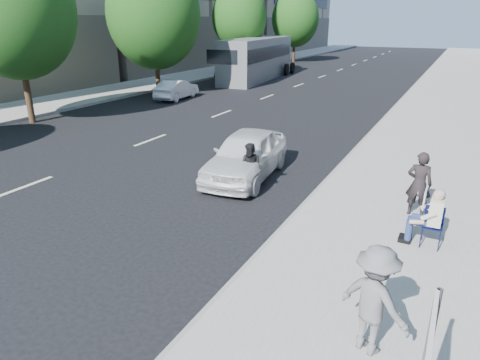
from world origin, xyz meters
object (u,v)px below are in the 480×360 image
Objects in this scene: seated_protester at (429,214)px; white_sedan_mid at (177,89)px; jogger at (374,300)px; motorcycle at (251,170)px; bus at (258,59)px; pedestrian_woman at (419,184)px; white_sedan_near at (246,155)px.

seated_protester is 0.36× the size of white_sedan_mid.
jogger reaches higher than motorcycle.
bus is (-10.58, 23.06, 1.00)m from motorcycle.
pedestrian_woman is at bearing 137.32° from white_sedan_mid.
white_sedan_near is 24.24m from bus.
white_sedan_mid is (-15.75, 13.22, -0.27)m from seated_protester.
jogger is at bearing -96.34° from seated_protester.
jogger is 5.24m from pedestrian_woman.
pedestrian_woman is at bearing -63.07° from bus.
pedestrian_woman reaches higher than white_sedan_near.
bus is at bearing 108.03° from white_sedan_near.
motorcycle is at bearing -71.65° from bus.
seated_protester reaches higher than white_sedan_mid.
white_sedan_near is 14.92m from white_sedan_mid.
pedestrian_woman is (0.06, 5.24, -0.03)m from jogger.
white_sedan_near is 1.19× the size of white_sedan_mid.
pedestrian_woman is 19.35m from white_sedan_mid.
motorcycle is 25.39m from bus.
bus reaches higher than pedestrian_woman.
jogger is 0.46× the size of white_sedan_mid.
bus reaches higher than jogger.
white_sedan_near reaches higher than motorcycle.
pedestrian_woman is 0.45× the size of white_sedan_mid.
jogger is 0.39× the size of white_sedan_near.
motorcycle is (-4.42, 5.16, -0.35)m from jogger.
jogger is at bearing -56.62° from white_sedan_near.
seated_protester is 3.76m from jogger.
motorcycle reaches higher than white_sedan_mid.
pedestrian_woman reaches higher than seated_protester.
seated_protester is 0.78× the size of jogger.
white_sedan_near is at bearing -72.09° from bus.
seated_protester is 5.05m from motorcycle.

